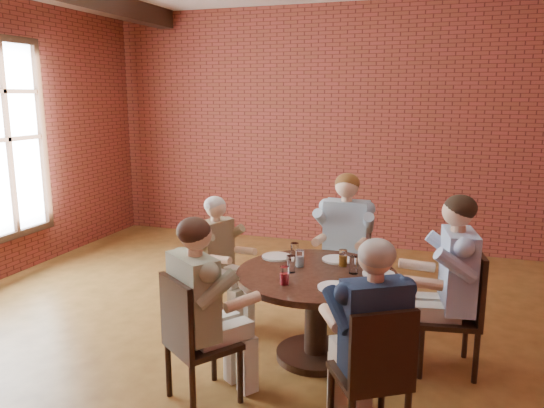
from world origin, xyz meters
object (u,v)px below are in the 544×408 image
(chair_a, at_px, (459,307))
(smartphone, at_px, (375,288))
(diner_b, at_px, (345,244))
(dining_table, at_px, (316,298))
(chair_c, at_px, (214,274))
(diner_a, at_px, (448,284))
(diner_d, at_px, (202,311))
(chair_b, at_px, (346,258))
(chair_d, at_px, (192,336))
(chair_e, at_px, (375,371))
(diner_c, at_px, (219,262))
(diner_e, at_px, (370,341))

(chair_a, relative_size, smartphone, 7.26)
(chair_a, bearing_deg, diner_b, -138.73)
(dining_table, distance_m, chair_c, 1.17)
(diner_a, height_order, chair_c, diner_a)
(chair_c, relative_size, diner_d, 0.65)
(chair_b, bearing_deg, diner_a, -44.09)
(smartphone, bearing_deg, chair_a, 31.36)
(diner_a, relative_size, smartphone, 10.45)
(chair_d, xyz_separation_m, chair_e, (1.28, -0.06, -0.01))
(chair_c, xyz_separation_m, chair_e, (1.71, -1.38, 0.02))
(chair_b, relative_size, chair_c, 1.10)
(chair_c, bearing_deg, smartphone, -91.54)
(dining_table, relative_size, chair_c, 1.48)
(diner_c, height_order, diner_e, diner_e)
(dining_table, bearing_deg, chair_e, -58.21)
(diner_a, distance_m, smartphone, 0.65)
(chair_e, relative_size, diner_e, 0.70)
(chair_a, height_order, chair_c, chair_a)
(dining_table, distance_m, chair_d, 1.14)
(diner_c, distance_m, diner_e, 2.05)
(chair_a, height_order, diner_b, diner_b)
(dining_table, bearing_deg, diner_a, 9.51)
(chair_a, bearing_deg, chair_d, -67.36)
(dining_table, xyz_separation_m, diner_c, (-1.03, 0.37, 0.09))
(diner_d, height_order, diner_e, diner_d)
(diner_d, bearing_deg, diner_a, -112.25)
(diner_a, xyz_separation_m, chair_d, (-1.68, -1.10, -0.19))
(diner_a, height_order, diner_e, diner_a)
(diner_e, height_order, smartphone, diner_e)
(chair_b, bearing_deg, smartphone, -70.14)
(diner_a, distance_m, chair_d, 2.01)
(diner_c, height_order, diner_d, diner_d)
(diner_b, distance_m, diner_e, 2.07)
(diner_b, bearing_deg, chair_e, -72.85)
(chair_c, height_order, smartphone, chair_c)
(chair_c, bearing_deg, diner_e, -108.48)
(chair_a, xyz_separation_m, chair_d, (-1.77, -1.11, -0.01))
(diner_d, height_order, smartphone, diner_d)
(diner_e, distance_m, smartphone, 0.70)
(chair_b, distance_m, diner_e, 2.16)
(diner_d, relative_size, diner_e, 1.02)
(diner_a, relative_size, diner_e, 1.07)
(diner_d, xyz_separation_m, chair_e, (1.22, -0.13, -0.17))
(chair_a, bearing_deg, diner_e, -35.66)
(smartphone, bearing_deg, diner_e, -86.54)
(dining_table, relative_size, diner_a, 0.92)
(dining_table, distance_m, chair_e, 1.16)
(diner_a, height_order, chair_e, diner_a)
(diner_c, bearing_deg, chair_e, -109.87)
(diner_c, xyz_separation_m, chair_d, (0.37, -1.30, -0.11))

